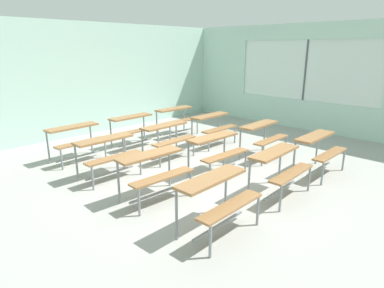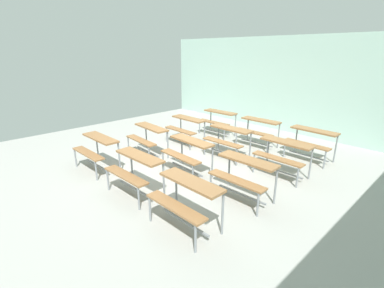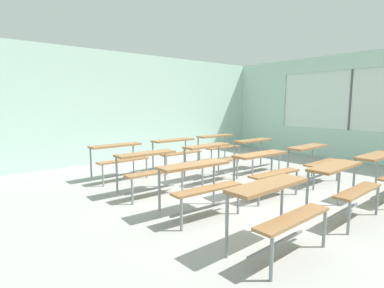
{
  "view_description": "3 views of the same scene",
  "coord_description": "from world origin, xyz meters",
  "px_view_note": "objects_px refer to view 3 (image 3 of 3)",
  "views": [
    {
      "loc": [
        -4.13,
        -3.94,
        2.35
      ],
      "look_at": [
        0.35,
        0.5,
        0.48
      ],
      "focal_mm": 30.71,
      "sensor_mm": 36.0,
      "label": 1
    },
    {
      "loc": [
        4.45,
        -3.89,
        2.56
      ],
      "look_at": [
        0.03,
        0.32,
        0.48
      ],
      "focal_mm": 25.76,
      "sensor_mm": 36.0,
      "label": 2
    },
    {
      "loc": [
        -3.8,
        -3.3,
        1.6
      ],
      "look_at": [
        -0.19,
        1.17,
        0.83
      ],
      "focal_mm": 28.0,
      "sensor_mm": 36.0,
      "label": 3
    }
  ],
  "objects_px": {
    "desk_bench_r3c0": "(118,153)",
    "desk_bench_r1c1": "(265,164)",
    "desk_bench_r0c1": "(343,179)",
    "desk_bench_r2c2": "(257,147)",
    "desk_bench_r2c0": "(149,163)",
    "desk_bench_r0c2": "(383,166)",
    "desk_bench_r1c2": "(313,155)",
    "desk_bench_r1c0": "(199,177)",
    "desk_bench_r0c0": "(276,201)",
    "desk_bench_r2c1": "(211,154)",
    "desk_bench_r3c1": "(176,147)",
    "desk_bench_r3c2": "(218,142)"
  },
  "relations": [
    {
      "from": "desk_bench_r3c0",
      "to": "desk_bench_r1c1",
      "type": "bearing_deg",
      "value": -63.21
    },
    {
      "from": "desk_bench_r0c1",
      "to": "desk_bench_r2c2",
      "type": "bearing_deg",
      "value": 59.17
    },
    {
      "from": "desk_bench_r2c0",
      "to": "desk_bench_r3c0",
      "type": "bearing_deg",
      "value": 88.19
    },
    {
      "from": "desk_bench_r0c1",
      "to": "desk_bench_r0c2",
      "type": "distance_m",
      "value": 1.4
    },
    {
      "from": "desk_bench_r1c1",
      "to": "desk_bench_r3c0",
      "type": "distance_m",
      "value": 3.04
    },
    {
      "from": "desk_bench_r2c2",
      "to": "desk_bench_r3c0",
      "type": "distance_m",
      "value": 3.22
    },
    {
      "from": "desk_bench_r1c1",
      "to": "desk_bench_r2c0",
      "type": "distance_m",
      "value": 2.02
    },
    {
      "from": "desk_bench_r1c2",
      "to": "desk_bench_r1c0",
      "type": "bearing_deg",
      "value": 177.06
    },
    {
      "from": "desk_bench_r1c0",
      "to": "desk_bench_r1c1",
      "type": "height_order",
      "value": "same"
    },
    {
      "from": "desk_bench_r0c0",
      "to": "desk_bench_r2c1",
      "type": "xyz_separation_m",
      "value": [
        1.51,
        2.7,
        0.0
      ]
    },
    {
      "from": "desk_bench_r2c2",
      "to": "desk_bench_r3c1",
      "type": "bearing_deg",
      "value": 138.61
    },
    {
      "from": "desk_bench_r1c2",
      "to": "desk_bench_r2c0",
      "type": "height_order",
      "value": "same"
    },
    {
      "from": "desk_bench_r2c2",
      "to": "desk_bench_r3c0",
      "type": "relative_size",
      "value": 0.98
    },
    {
      "from": "desk_bench_r3c1",
      "to": "desk_bench_r3c2",
      "type": "distance_m",
      "value": 1.46
    },
    {
      "from": "desk_bench_r1c2",
      "to": "desk_bench_r3c1",
      "type": "height_order",
      "value": "same"
    },
    {
      "from": "desk_bench_r3c1",
      "to": "desk_bench_r1c0",
      "type": "bearing_deg",
      "value": -121.12
    },
    {
      "from": "desk_bench_r0c2",
      "to": "desk_bench_r2c1",
      "type": "relative_size",
      "value": 0.99
    },
    {
      "from": "desk_bench_r0c0",
      "to": "desk_bench_r1c2",
      "type": "height_order",
      "value": "same"
    },
    {
      "from": "desk_bench_r0c2",
      "to": "desk_bench_r1c0",
      "type": "xyz_separation_m",
      "value": [
        -2.91,
        1.36,
        0.0
      ]
    },
    {
      "from": "desk_bench_r3c0",
      "to": "desk_bench_r3c2",
      "type": "bearing_deg",
      "value": -1.38
    },
    {
      "from": "desk_bench_r1c2",
      "to": "desk_bench_r3c2",
      "type": "relative_size",
      "value": 1.0
    },
    {
      "from": "desk_bench_r1c0",
      "to": "desk_bench_r3c1",
      "type": "bearing_deg",
      "value": 63.02
    },
    {
      "from": "desk_bench_r3c1",
      "to": "desk_bench_r3c2",
      "type": "relative_size",
      "value": 1.0
    },
    {
      "from": "desk_bench_r0c1",
      "to": "desk_bench_r2c1",
      "type": "relative_size",
      "value": 1.01
    },
    {
      "from": "desk_bench_r2c2",
      "to": "desk_bench_r0c0",
      "type": "bearing_deg",
      "value": -138.44
    },
    {
      "from": "desk_bench_r0c0",
      "to": "desk_bench_r1c0",
      "type": "distance_m",
      "value": 1.34
    },
    {
      "from": "desk_bench_r1c0",
      "to": "desk_bench_r1c1",
      "type": "bearing_deg",
      "value": 2.23
    },
    {
      "from": "desk_bench_r0c1",
      "to": "desk_bench_r2c0",
      "type": "distance_m",
      "value": 3.06
    },
    {
      "from": "desk_bench_r1c1",
      "to": "desk_bench_r3c2",
      "type": "distance_m",
      "value": 3.08
    },
    {
      "from": "desk_bench_r2c2",
      "to": "desk_bench_r3c0",
      "type": "xyz_separation_m",
      "value": [
        -2.95,
        1.28,
        0.0
      ]
    },
    {
      "from": "desk_bench_r0c1",
      "to": "desk_bench_r3c1",
      "type": "xyz_separation_m",
      "value": [
        0.0,
        3.96,
        0.0
      ]
    },
    {
      "from": "desk_bench_r0c2",
      "to": "desk_bench_r1c2",
      "type": "height_order",
      "value": "same"
    },
    {
      "from": "desk_bench_r0c2",
      "to": "desk_bench_r2c2",
      "type": "distance_m",
      "value": 2.72
    },
    {
      "from": "desk_bench_r0c0",
      "to": "desk_bench_r0c1",
      "type": "relative_size",
      "value": 0.99
    },
    {
      "from": "desk_bench_r1c2",
      "to": "desk_bench_r3c1",
      "type": "xyz_separation_m",
      "value": [
        -1.49,
        2.69,
        0.0
      ]
    },
    {
      "from": "desk_bench_r1c1",
      "to": "desk_bench_r0c1",
      "type": "bearing_deg",
      "value": -87.7
    },
    {
      "from": "desk_bench_r1c2",
      "to": "desk_bench_r1c1",
      "type": "bearing_deg",
      "value": 176.59
    },
    {
      "from": "desk_bench_r0c1",
      "to": "desk_bench_r1c2",
      "type": "relative_size",
      "value": 1.0
    },
    {
      "from": "desk_bench_r0c2",
      "to": "desk_bench_r1c1",
      "type": "bearing_deg",
      "value": 135.58
    },
    {
      "from": "desk_bench_r3c1",
      "to": "desk_bench_r2c0",
      "type": "bearing_deg",
      "value": -140.64
    },
    {
      "from": "desk_bench_r3c0",
      "to": "desk_bench_r2c1",
      "type": "bearing_deg",
      "value": -43.66
    },
    {
      "from": "desk_bench_r0c1",
      "to": "desk_bench_r3c1",
      "type": "distance_m",
      "value": 3.96
    },
    {
      "from": "desk_bench_r3c2",
      "to": "desk_bench_r3c1",
      "type": "bearing_deg",
      "value": -176.36
    },
    {
      "from": "desk_bench_r1c2",
      "to": "desk_bench_r3c2",
      "type": "distance_m",
      "value": 2.74
    },
    {
      "from": "desk_bench_r3c0",
      "to": "desk_bench_r3c2",
      "type": "height_order",
      "value": "same"
    },
    {
      "from": "desk_bench_r1c0",
      "to": "desk_bench_r3c1",
      "type": "distance_m",
      "value": 3.03
    },
    {
      "from": "desk_bench_r1c1",
      "to": "desk_bench_r1c2",
      "type": "xyz_separation_m",
      "value": [
        1.5,
        -0.04,
        0.0
      ]
    },
    {
      "from": "desk_bench_r1c2",
      "to": "desk_bench_r2c2",
      "type": "xyz_separation_m",
      "value": [
        -0.02,
        1.41,
        0.0
      ]
    },
    {
      "from": "desk_bench_r1c0",
      "to": "desk_bench_r2c0",
      "type": "distance_m",
      "value": 1.31
    },
    {
      "from": "desk_bench_r0c1",
      "to": "desk_bench_r3c0",
      "type": "xyz_separation_m",
      "value": [
        -1.49,
        3.97,
        0.0
      ]
    }
  ]
}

